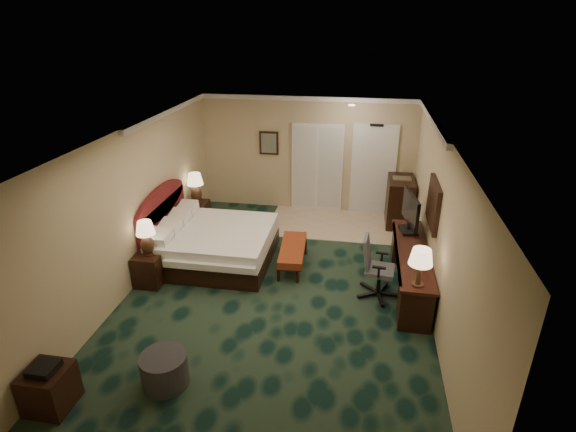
% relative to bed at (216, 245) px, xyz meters
% --- Properties ---
extents(floor, '(5.00, 7.50, 0.00)m').
position_rel_bed_xyz_m(floor, '(1.36, -0.88, -0.33)').
color(floor, black).
rests_on(floor, ground).
extents(ceiling, '(5.00, 7.50, 0.00)m').
position_rel_bed_xyz_m(ceiling, '(1.36, -0.88, 2.37)').
color(ceiling, silver).
rests_on(ceiling, wall_back).
extents(wall_back, '(5.00, 0.00, 2.70)m').
position_rel_bed_xyz_m(wall_back, '(1.36, 2.87, 1.02)').
color(wall_back, '#CAB090').
rests_on(wall_back, ground).
extents(wall_front, '(5.00, 0.00, 2.70)m').
position_rel_bed_xyz_m(wall_front, '(1.36, -4.63, 1.02)').
color(wall_front, '#CAB090').
rests_on(wall_front, ground).
extents(wall_left, '(0.00, 7.50, 2.70)m').
position_rel_bed_xyz_m(wall_left, '(-1.14, -0.88, 1.02)').
color(wall_left, '#CAB090').
rests_on(wall_left, ground).
extents(wall_right, '(0.00, 7.50, 2.70)m').
position_rel_bed_xyz_m(wall_right, '(3.86, -0.88, 1.02)').
color(wall_right, '#CAB090').
rests_on(wall_right, ground).
extents(crown_molding, '(5.00, 7.50, 0.10)m').
position_rel_bed_xyz_m(crown_molding, '(1.36, -0.88, 2.32)').
color(crown_molding, white).
rests_on(crown_molding, wall_back).
extents(tile_patch, '(3.20, 1.70, 0.01)m').
position_rel_bed_xyz_m(tile_patch, '(2.26, 2.02, -0.32)').
color(tile_patch, beige).
rests_on(tile_patch, ground).
extents(headboard, '(0.12, 2.00, 1.40)m').
position_rel_bed_xyz_m(headboard, '(-1.08, 0.12, 0.37)').
color(headboard, '#511817').
rests_on(headboard, ground).
extents(entry_door, '(1.02, 0.06, 2.18)m').
position_rel_bed_xyz_m(entry_door, '(2.91, 2.84, 0.72)').
color(entry_door, white).
rests_on(entry_door, ground).
extents(closet_doors, '(1.20, 0.06, 2.10)m').
position_rel_bed_xyz_m(closet_doors, '(1.61, 2.83, 0.72)').
color(closet_doors, silver).
rests_on(closet_doors, ground).
extents(wall_art, '(0.45, 0.06, 0.55)m').
position_rel_bed_xyz_m(wall_art, '(0.46, 2.83, 1.27)').
color(wall_art, slate).
rests_on(wall_art, wall_back).
extents(wall_mirror, '(0.05, 0.95, 0.75)m').
position_rel_bed_xyz_m(wall_mirror, '(3.82, -0.28, 1.22)').
color(wall_mirror, white).
rests_on(wall_mirror, wall_right).
extents(bed, '(2.08, 1.93, 0.66)m').
position_rel_bed_xyz_m(bed, '(0.00, 0.00, 0.00)').
color(bed, white).
rests_on(bed, ground).
extents(nightstand_near, '(0.46, 0.52, 0.57)m').
position_rel_bed_xyz_m(nightstand_near, '(-0.89, -0.96, -0.04)').
color(nightstand_near, black).
rests_on(nightstand_near, ground).
extents(nightstand_far, '(0.43, 0.49, 0.53)m').
position_rel_bed_xyz_m(nightstand_far, '(-0.91, 1.52, -0.06)').
color(nightstand_far, black).
rests_on(nightstand_far, ground).
extents(lamp_near, '(0.33, 0.33, 0.62)m').
position_rel_bed_xyz_m(lamp_near, '(-0.89, -0.95, 0.55)').
color(lamp_near, '#331B0F').
rests_on(lamp_near, nightstand_near).
extents(lamp_far, '(0.44, 0.44, 0.67)m').
position_rel_bed_xyz_m(lamp_far, '(-0.93, 1.53, 0.54)').
color(lamp_far, '#331B0F').
rests_on(lamp_far, nightstand_far).
extents(bed_bench, '(0.52, 1.29, 0.43)m').
position_rel_bed_xyz_m(bed_bench, '(1.48, 0.00, -0.12)').
color(bed_bench, maroon).
rests_on(bed_bench, ground).
extents(ottoman, '(0.63, 0.63, 0.43)m').
position_rel_bed_xyz_m(ottoman, '(0.33, -3.17, -0.12)').
color(ottoman, '#2B2B2B').
rests_on(ottoman, ground).
extents(side_table, '(0.50, 0.50, 0.54)m').
position_rel_bed_xyz_m(side_table, '(-0.86, -3.75, -0.06)').
color(side_table, black).
rests_on(side_table, ground).
extents(desk, '(0.54, 2.53, 0.73)m').
position_rel_bed_xyz_m(desk, '(3.57, -0.39, 0.03)').
color(desk, black).
rests_on(desk, ground).
extents(tv, '(0.23, 0.93, 0.73)m').
position_rel_bed_xyz_m(tv, '(3.55, 0.37, 0.76)').
color(tv, black).
rests_on(tv, desk).
extents(desk_lamp, '(0.36, 0.36, 0.60)m').
position_rel_bed_xyz_m(desk_lamp, '(3.55, -1.45, 0.70)').
color(desk_lamp, '#331B0F').
rests_on(desk_lamp, desk).
extents(desk_chair, '(0.68, 0.64, 1.05)m').
position_rel_bed_xyz_m(desk_chair, '(3.05, -0.69, 0.20)').
color(desk_chair, '#4C4D59').
rests_on(desk_chair, ground).
extents(minibar, '(0.56, 1.00, 1.06)m').
position_rel_bed_xyz_m(minibar, '(3.53, 2.32, 0.20)').
color(minibar, black).
rests_on(minibar, ground).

